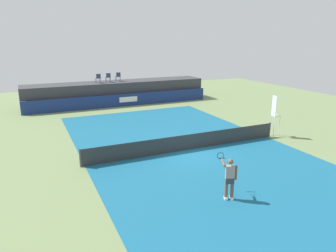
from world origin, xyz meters
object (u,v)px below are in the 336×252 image
Objects in this scene: spectator_chair_left at (108,77)px; net_post_near at (80,158)px; spectator_chair_far_left at (98,78)px; spectator_chair_center at (118,76)px; tennis_player at (230,177)px; net_post_far at (270,130)px; umpire_chair at (275,113)px; tennis_ball at (130,117)px.

net_post_near is (-5.33, -15.22, -2.19)m from spectator_chair_left.
spectator_chair_far_left is 1.00× the size of spectator_chair_center.
spectator_chair_far_left is 1.06m from spectator_chair_left.
spectator_chair_left is 21.17m from tennis_player.
spectator_chair_left is 16.92m from net_post_far.
spectator_chair_far_left and spectator_chair_center have the same top height.
spectator_chair_left reaches higher than tennis_player.
net_post_far is at bearing -61.59° from spectator_chair_far_left.
spectator_chair_left is 1.00× the size of spectator_chair_center.
spectator_chair_far_left is 17.21m from umpire_chair.
net_post_far is 11.39m from tennis_ball.
umpire_chair reaches higher than net_post_near.
spectator_chair_center is 0.89× the size of net_post_near.
tennis_player is 15.01m from tennis_ball.
spectator_chair_center is 16.72m from umpire_chair.
spectator_chair_far_left is 0.89× the size of net_post_far.
spectator_chair_center is 16.72m from net_post_far.
spectator_chair_far_left is 17.17m from net_post_far.
spectator_chair_left is 16.94m from umpire_chair.
umpire_chair is at bearing -60.63° from spectator_chair_far_left.
umpire_chair is at bearing 0.06° from net_post_near.
tennis_player is (-7.72, -5.89, -0.63)m from umpire_chair.
spectator_chair_left reaches higher than net_post_near.
spectator_chair_far_left reaches higher than umpire_chair.
net_post_near is at bearing -106.00° from spectator_chair_far_left.
spectator_chair_center is at bearing 82.39° from tennis_ball.
net_post_far is at bearing 38.48° from tennis_player.
net_post_far is at bearing -65.09° from spectator_chair_left.
tennis_player is (-0.33, -21.10, -1.73)m from spectator_chair_left.
umpire_chair is at bearing 2.28° from net_post_far.
spectator_chair_far_left is at bearing -167.37° from spectator_chair_left.
tennis_ball is (-7.16, 9.08, -1.55)m from umpire_chair.
net_post_near is 1.00× the size of net_post_far.
tennis_player is at bearing -142.64° from umpire_chair.
spectator_chair_far_left is at bearing 74.00° from net_post_near.
spectator_chair_far_left reaches higher than tennis_player.
spectator_chair_left is at bearing 89.10° from tennis_player.
spectator_chair_left is at bearing 115.92° from umpire_chair.
spectator_chair_far_left is 6.59m from tennis_ball.
spectator_chair_left is 0.32× the size of umpire_chair.
tennis_ball is at bearing -77.89° from spectator_chair_far_left.
tennis_player is 26.03× the size of tennis_ball.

